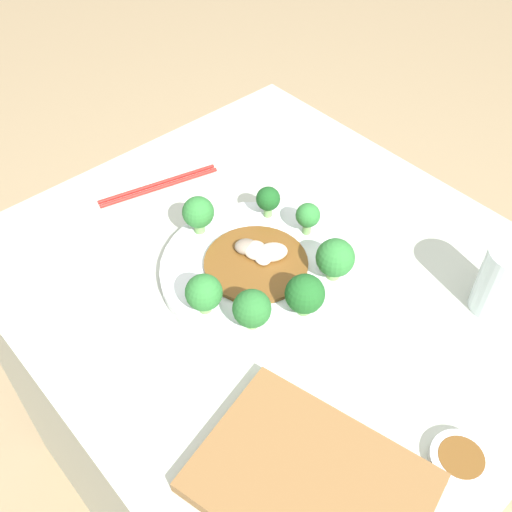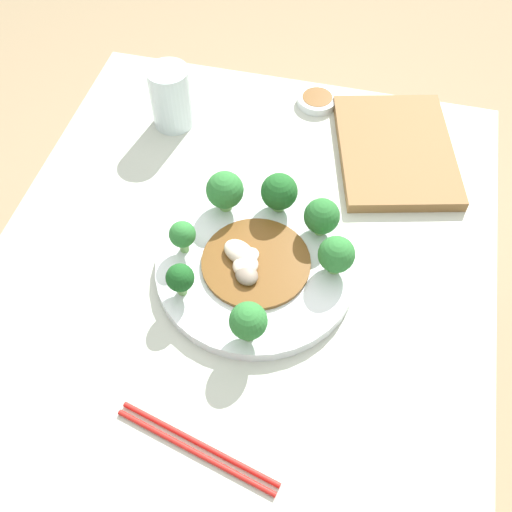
{
  "view_description": "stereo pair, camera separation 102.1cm",
  "coord_description": "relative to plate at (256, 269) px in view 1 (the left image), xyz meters",
  "views": [
    {
      "loc": [
        -0.45,
        0.45,
        1.45
      ],
      "look_at": [
        0.02,
        0.03,
        0.78
      ],
      "focal_mm": 42.0,
      "sensor_mm": 36.0,
      "label": 1
    },
    {
      "loc": [
        0.52,
        0.15,
        1.5
      ],
      "look_at": [
        0.02,
        0.03,
        0.78
      ],
      "focal_mm": 42.0,
      "sensor_mm": 36.0,
      "label": 2
    }
  ],
  "objects": [
    {
      "name": "plate",
      "position": [
        0.0,
        0.0,
        0.0
      ],
      "size": [
        0.3,
        0.3,
        0.02
      ],
      "color": "silver",
      "rests_on": "table"
    },
    {
      "name": "chopsticks",
      "position": [
        0.28,
        -0.01,
        -0.01
      ],
      "size": [
        0.07,
        0.23,
        0.01
      ],
      "color": "red",
      "rests_on": "table"
    },
    {
      "name": "broccoli_south",
      "position": [
        -0.0,
        -0.11,
        0.05
      ],
      "size": [
        0.04,
        0.04,
        0.06
      ],
      "color": "#70A356",
      "rests_on": "plate"
    },
    {
      "name": "sauce_dish",
      "position": [
        -0.4,
        0.02,
        -0.0
      ],
      "size": [
        0.08,
        0.08,
        0.02
      ],
      "color": "silver",
      "rests_on": "table"
    },
    {
      "name": "broccoli_east",
      "position": [
        0.12,
        0.02,
        0.05
      ],
      "size": [
        0.05,
        0.05,
        0.07
      ],
      "color": "#70A356",
      "rests_on": "plate"
    },
    {
      "name": "broccoli_west",
      "position": [
        -0.11,
        0.01,
        0.05
      ],
      "size": [
        0.06,
        0.06,
        0.07
      ],
      "color": "#70A356",
      "rests_on": "plate"
    },
    {
      "name": "broccoli_southeast",
      "position": [
        0.07,
        -0.09,
        0.05
      ],
      "size": [
        0.04,
        0.04,
        0.06
      ],
      "color": "#70A356",
      "rests_on": "plate"
    },
    {
      "name": "broccoli_north",
      "position": [
        -0.02,
        0.11,
        0.05
      ],
      "size": [
        0.05,
        0.05,
        0.07
      ],
      "color": "#7AAD5B",
      "rests_on": "plate"
    },
    {
      "name": "stirfry_center",
      "position": [
        0.0,
        -0.01,
        0.02
      ],
      "size": [
        0.16,
        0.16,
        0.03
      ],
      "color": "brown",
      "rests_on": "plate"
    },
    {
      "name": "broccoli_southwest",
      "position": [
        -0.1,
        -0.07,
        0.05
      ],
      "size": [
        0.06,
        0.06,
        0.07
      ],
      "color": "#7AAD5B",
      "rests_on": "plate"
    },
    {
      "name": "cutting_board",
      "position": [
        -0.3,
        0.18,
        -0.0
      ],
      "size": [
        0.31,
        0.26,
        0.02
      ],
      "color": "brown",
      "rests_on": "table"
    },
    {
      "name": "broccoli_northwest",
      "position": [
        -0.08,
        0.08,
        0.05
      ],
      "size": [
        0.06,
        0.06,
        0.06
      ],
      "color": "#7AAD5B",
      "rests_on": "plate"
    },
    {
      "name": "drinking_glass",
      "position": [
        -0.29,
        -0.22,
        0.05
      ],
      "size": [
        0.07,
        0.07,
        0.12
      ],
      "color": "silver",
      "rests_on": "table"
    },
    {
      "name": "ground_plane",
      "position": [
        -0.02,
        -0.03,
        -0.75
      ],
      "size": [
        8.0,
        8.0,
        0.0
      ],
      "primitive_type": "plane",
      "color": "#9E8460"
    },
    {
      "name": "table",
      "position": [
        -0.02,
        -0.03,
        -0.38
      ],
      "size": [
        0.87,
        0.77,
        0.74
      ],
      "color": "#B7BCAD",
      "rests_on": "ground_plane"
    }
  ]
}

